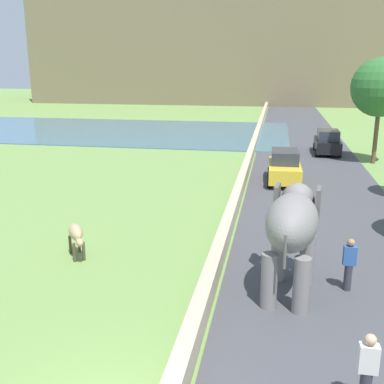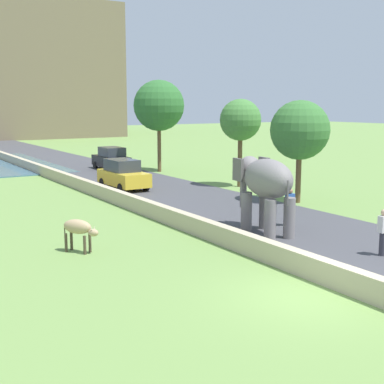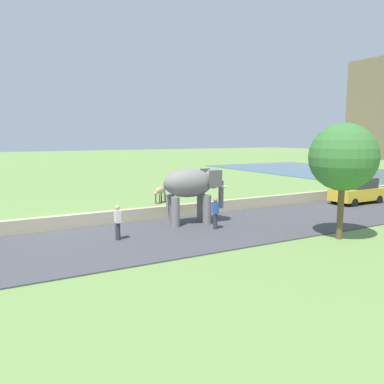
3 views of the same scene
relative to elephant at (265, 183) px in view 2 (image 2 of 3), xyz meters
name	(u,v)px [view 2 (image 2 of 3)]	position (x,y,z in m)	size (l,w,h in m)	color
ground_plane	(306,297)	(-3.46, -6.00, -2.04)	(220.00, 220.00, 0.00)	#6B8E47
road_surface	(141,185)	(1.54, 14.00, -2.01)	(7.00, 120.00, 0.06)	#424247
barrier_wall	(95,189)	(-2.26, 12.00, -1.68)	(0.40, 110.00, 0.70)	tan
elephant	(265,183)	(0.00, 0.00, 0.00)	(1.75, 3.55, 2.99)	slate
person_beside_elephant	(290,207)	(1.66, 0.38, -1.16)	(0.36, 0.22, 1.63)	#33333D
person_trailing	(383,232)	(1.31, -4.56, -1.16)	(0.36, 0.22, 1.63)	#33333D
car_black	(111,159)	(3.12, 22.25, -1.14)	(1.85, 4.03, 1.80)	black
car_yellow	(123,175)	(-0.03, 13.12, -1.14)	(1.86, 4.03, 1.80)	gold
cow_tan	(79,229)	(-7.04, 1.31, -1.20)	(1.06, 1.33, 1.15)	tan
tree_near	(159,106)	(5.86, 19.52, 2.90)	(3.77, 3.77, 6.83)	brown
tree_mid	(300,130)	(5.86, 4.42, 1.69)	(3.03, 3.03, 5.26)	brown
tree_far	(240,120)	(6.58, 10.40, 2.03)	(2.53, 2.53, 5.37)	brown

